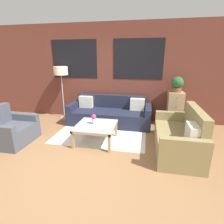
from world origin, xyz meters
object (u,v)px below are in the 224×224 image
(settee_vintage, at_px, (179,138))
(armchair_corner, at_px, (11,131))
(flower_vase, at_px, (94,118))
(couch_dark, at_px, (110,114))
(coffee_table, at_px, (96,127))
(drawer_cabinet, at_px, (174,109))
(potted_plant, at_px, (177,84))
(floor_lamp, at_px, (61,73))

(settee_vintage, relative_size, armchair_corner, 1.74)
(armchair_corner, distance_m, flower_vase, 1.89)
(couch_dark, bearing_deg, coffee_table, -93.12)
(armchair_corner, relative_size, coffee_table, 1.07)
(armchair_corner, bearing_deg, couch_dark, 39.71)
(couch_dark, xyz_separation_m, drawer_cabinet, (1.79, 0.20, 0.20))
(drawer_cabinet, bearing_deg, potted_plant, 90.00)
(drawer_cabinet, relative_size, potted_plant, 2.33)
(potted_plant, bearing_deg, coffee_table, -142.58)
(coffee_table, bearing_deg, armchair_corner, -168.37)
(armchair_corner, relative_size, flower_vase, 4.05)
(couch_dark, xyz_separation_m, coffee_table, (-0.07, -1.22, 0.08))
(settee_vintage, bearing_deg, flower_vase, 175.86)
(potted_plant, bearing_deg, flower_vase, -144.26)
(couch_dark, relative_size, coffee_table, 2.69)
(floor_lamp, height_order, flower_vase, floor_lamp)
(coffee_table, distance_m, drawer_cabinet, 2.35)
(settee_vintage, relative_size, floor_lamp, 1.00)
(drawer_cabinet, xyz_separation_m, flower_vase, (-1.92, -1.38, 0.07))
(coffee_table, relative_size, flower_vase, 3.79)
(settee_vintage, distance_m, flower_vase, 1.85)
(couch_dark, xyz_separation_m, potted_plant, (1.79, 0.20, 0.90))
(couch_dark, height_order, flower_vase, couch_dark)
(drawer_cabinet, distance_m, potted_plant, 0.70)
(coffee_table, bearing_deg, drawer_cabinet, 37.42)
(drawer_cabinet, relative_size, flower_vase, 4.22)
(couch_dark, xyz_separation_m, armchair_corner, (-1.94, -1.61, 0.00))
(coffee_table, height_order, flower_vase, flower_vase)
(couch_dark, height_order, floor_lamp, floor_lamp)
(armchair_corner, height_order, coffee_table, armchair_corner)
(settee_vintage, bearing_deg, floor_lamp, 155.24)
(settee_vintage, distance_m, potted_plant, 1.74)
(floor_lamp, bearing_deg, couch_dark, -6.59)
(floor_lamp, height_order, potted_plant, floor_lamp)
(coffee_table, relative_size, drawer_cabinet, 0.90)
(couch_dark, distance_m, coffee_table, 1.23)
(flower_vase, bearing_deg, coffee_table, -38.50)
(couch_dark, relative_size, potted_plant, 5.63)
(potted_plant, xyz_separation_m, flower_vase, (-1.92, -1.38, -0.62))
(armchair_corner, bearing_deg, flower_vase, 13.32)
(drawer_cabinet, xyz_separation_m, potted_plant, (0.00, 0.00, 0.70))
(settee_vintage, xyz_separation_m, flower_vase, (-1.83, 0.13, 0.24))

